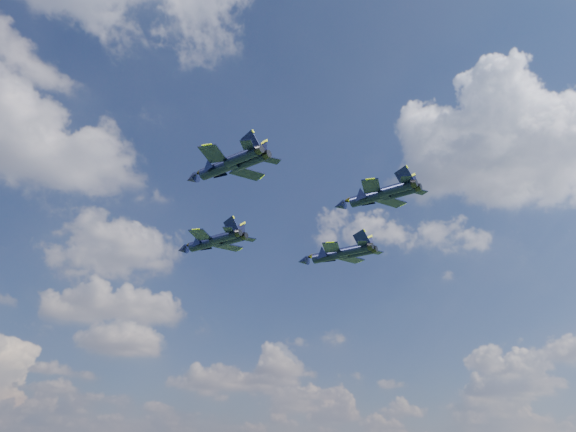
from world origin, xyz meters
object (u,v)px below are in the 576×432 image
(jet_right, at_px, (328,256))
(jet_slot, at_px, (367,198))
(jet_left, at_px, (217,168))
(jet_lead, at_px, (204,243))

(jet_right, bearing_deg, jet_slot, -137.65)
(jet_left, xyz_separation_m, jet_slot, (22.54, -7.02, -3.24))
(jet_left, xyz_separation_m, jet_right, (29.81, 17.97, -3.81))
(jet_lead, distance_m, jet_right, 24.61)
(jet_left, bearing_deg, jet_right, 3.75)
(jet_slot, bearing_deg, jet_right, 45.03)
(jet_slot, bearing_deg, jet_left, 133.95)
(jet_left, height_order, jet_slot, jet_left)
(jet_lead, distance_m, jet_left, 25.50)
(jet_right, relative_size, jet_slot, 1.15)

